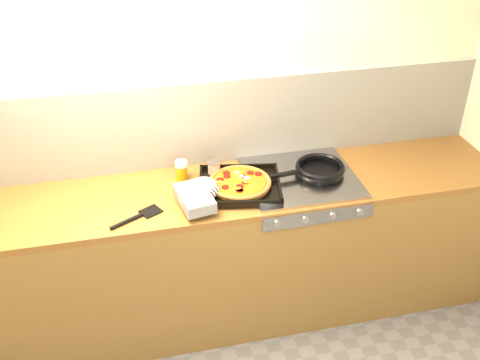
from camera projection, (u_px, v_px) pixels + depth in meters
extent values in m
plane|color=#BFB8A1|center=(209.00, 106.00, 3.10)|extent=(3.20, 0.00, 3.20)
cube|color=white|center=(210.00, 124.00, 3.14)|extent=(3.20, 0.02, 0.50)
cube|color=brown|center=(223.00, 256.00, 3.28)|extent=(3.20, 0.60, 0.86)
cube|color=brown|center=(221.00, 191.00, 3.04)|extent=(3.20, 0.60, 0.04)
cube|color=#9E9FA4|center=(318.00, 216.00, 2.90)|extent=(0.60, 0.03, 0.08)
cylinder|color=#A5A5AA|center=(277.00, 224.00, 2.84)|extent=(0.04, 0.02, 0.04)
cylinder|color=#A5A5AA|center=(305.00, 220.00, 2.87)|extent=(0.04, 0.02, 0.04)
cylinder|color=#A5A5AA|center=(333.00, 216.00, 2.90)|extent=(0.04, 0.02, 0.04)
cylinder|color=#A5A5AA|center=(360.00, 212.00, 2.93)|extent=(0.04, 0.02, 0.04)
cube|color=#9E9FA4|center=(300.00, 178.00, 3.12)|extent=(0.60, 0.56, 0.02)
cube|color=black|center=(240.00, 187.00, 3.01)|extent=(0.49, 0.45, 0.01)
cube|color=black|center=(238.00, 166.00, 3.15)|extent=(0.43, 0.09, 0.02)
cube|color=black|center=(241.00, 203.00, 2.84)|extent=(0.43, 0.09, 0.02)
cube|color=black|center=(279.00, 183.00, 3.01)|extent=(0.08, 0.37, 0.02)
cube|color=black|center=(201.00, 185.00, 2.99)|extent=(0.08, 0.37, 0.02)
cylinder|color=#A1702E|center=(240.00, 184.00, 3.00)|extent=(0.38, 0.38, 0.02)
torus|color=#A1702E|center=(240.00, 182.00, 2.99)|extent=(0.39, 0.39, 0.03)
cylinder|color=#BE7B17|center=(240.00, 182.00, 2.99)|extent=(0.33, 0.33, 0.01)
cylinder|color=maroon|center=(245.00, 182.00, 2.97)|extent=(0.05, 0.05, 0.01)
cylinder|color=maroon|center=(226.00, 173.00, 3.06)|extent=(0.05, 0.05, 0.01)
cylinder|color=maroon|center=(239.00, 190.00, 2.91)|extent=(0.05, 0.05, 0.01)
cylinder|color=maroon|center=(220.00, 180.00, 3.00)|extent=(0.05, 0.05, 0.01)
cylinder|color=maroon|center=(250.00, 173.00, 3.06)|extent=(0.05, 0.05, 0.01)
cylinder|color=maroon|center=(242.00, 176.00, 3.03)|extent=(0.05, 0.05, 0.01)
cylinder|color=maroon|center=(225.00, 187.00, 2.93)|extent=(0.05, 0.05, 0.01)
cylinder|color=maroon|center=(258.00, 174.00, 3.05)|extent=(0.05, 0.05, 0.01)
cylinder|color=maroon|center=(240.00, 190.00, 2.91)|extent=(0.05, 0.05, 0.01)
cylinder|color=maroon|center=(240.00, 186.00, 2.94)|extent=(0.05, 0.05, 0.01)
cylinder|color=maroon|center=(227.00, 176.00, 3.02)|extent=(0.05, 0.05, 0.01)
ellipsoid|color=orange|center=(224.00, 182.00, 2.97)|extent=(0.04, 0.03, 0.01)
ellipsoid|color=orange|center=(220.00, 182.00, 2.98)|extent=(0.04, 0.03, 0.01)
ellipsoid|color=orange|center=(238.00, 175.00, 3.03)|extent=(0.04, 0.03, 0.01)
ellipsoid|color=orange|center=(236.00, 171.00, 3.07)|extent=(0.04, 0.03, 0.01)
ellipsoid|color=orange|center=(238.00, 188.00, 2.92)|extent=(0.04, 0.03, 0.01)
ellipsoid|color=orange|center=(247.00, 182.00, 2.97)|extent=(0.04, 0.03, 0.01)
ellipsoid|color=orange|center=(244.00, 180.00, 2.99)|extent=(0.04, 0.03, 0.01)
ellipsoid|color=orange|center=(225.00, 184.00, 2.96)|extent=(0.04, 0.03, 0.01)
ellipsoid|color=orange|center=(240.00, 173.00, 3.05)|extent=(0.04, 0.03, 0.01)
ellipsoid|color=silver|center=(237.00, 172.00, 3.06)|extent=(0.04, 0.04, 0.01)
ellipsoid|color=silver|center=(241.00, 176.00, 3.03)|extent=(0.04, 0.04, 0.01)
ellipsoid|color=silver|center=(247.00, 178.00, 3.01)|extent=(0.04, 0.04, 0.01)
cube|color=black|center=(195.00, 198.00, 2.85)|extent=(0.19, 0.28, 0.06)
ellipsoid|color=black|center=(203.00, 185.00, 2.95)|extent=(0.18, 0.18, 0.06)
cylinder|color=black|center=(210.00, 194.00, 2.88)|extent=(0.11, 0.12, 0.06)
cylinder|color=black|center=(320.00, 172.00, 3.14)|extent=(0.28, 0.28, 0.01)
torus|color=black|center=(320.00, 168.00, 3.13)|extent=(0.31, 0.31, 0.03)
cube|color=black|center=(284.00, 174.00, 3.06)|extent=(0.20, 0.05, 0.02)
cylinder|color=maroon|center=(214.00, 170.00, 3.10)|extent=(0.08, 0.08, 0.09)
cylinder|color=#B2B2B7|center=(214.00, 162.00, 3.08)|extent=(0.09, 0.09, 0.01)
cylinder|color=#B2B2B7|center=(214.00, 177.00, 3.13)|extent=(0.09, 0.09, 0.01)
cylinder|color=orange|center=(182.00, 172.00, 3.09)|extent=(0.07, 0.07, 0.08)
cylinder|color=silver|center=(181.00, 164.00, 3.06)|extent=(0.08, 0.08, 0.03)
cylinder|color=tan|center=(225.00, 171.00, 3.16)|extent=(0.26, 0.03, 0.02)
ellipsoid|color=tan|center=(249.00, 168.00, 3.19)|extent=(0.06, 0.04, 0.02)
cube|color=black|center=(151.00, 211.00, 2.84)|extent=(0.13, 0.12, 0.01)
cylinder|color=black|center=(127.00, 221.00, 2.76)|extent=(0.17, 0.10, 0.02)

